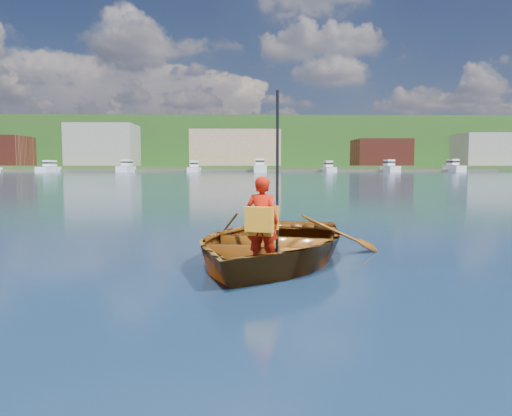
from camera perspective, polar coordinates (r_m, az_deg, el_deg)
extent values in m
plane|color=#112844|center=(7.01, 12.25, -6.31)|extent=(600.00, 600.00, 0.00)
imported|color=brown|center=(7.03, 1.63, -3.97)|extent=(3.99, 4.71, 0.83)
imported|color=red|center=(6.08, 0.71, -1.58)|extent=(0.47, 0.38, 1.12)
cube|color=orange|center=(5.96, 0.38, -1.31)|extent=(0.35, 0.20, 0.30)
cube|color=orange|center=(6.19, 1.03, -1.09)|extent=(0.35, 0.18, 0.30)
cube|color=orange|center=(6.10, 0.71, -2.88)|extent=(0.35, 0.30, 0.05)
cylinder|color=black|center=(6.15, 2.45, 3.33)|extent=(0.05, 0.05, 2.16)
cube|color=#364D21|center=(196.70, -0.74, 4.52)|extent=(400.00, 80.00, 2.00)
cube|color=#28441C|center=(246.89, -0.83, 6.86)|extent=(400.00, 100.00, 22.00)
cube|color=brown|center=(154.73, -2.39, 4.27)|extent=(160.04, 9.57, 0.80)
cube|color=gray|center=(178.54, -17.05, 6.88)|extent=(22.00, 16.00, 14.00)
cube|color=tan|center=(171.86, -2.35, 6.84)|extent=(30.00, 16.00, 12.00)
cube|color=brown|center=(177.99, 14.06, 6.15)|extent=(18.00, 16.00, 9.00)
cube|color=gray|center=(192.41, 25.70, 6.00)|extent=(26.00, 16.00, 11.00)
cube|color=white|center=(160.74, -22.63, 4.04)|extent=(3.30, 11.78, 1.78)
cube|color=white|center=(161.84, -22.50, 4.75)|extent=(2.31, 5.30, 1.80)
cube|color=black|center=(161.84, -22.50, 4.78)|extent=(2.38, 5.54, 0.50)
cube|color=white|center=(153.86, -14.62, 4.27)|extent=(3.33, 11.90, 2.00)
cube|color=white|center=(155.03, -14.53, 5.05)|extent=(2.33, 5.35, 1.80)
cube|color=black|center=(155.03, -14.53, 5.09)|extent=(2.40, 5.59, 0.50)
cube|color=white|center=(150.48, -7.07, 4.33)|extent=(3.20, 11.42, 1.63)
cube|color=white|center=(151.62, -7.04, 5.04)|extent=(2.24, 5.14, 1.80)
cube|color=black|center=(151.62, -7.04, 5.08)|extent=(2.30, 5.37, 0.50)
cube|color=white|center=(149.75, 0.44, 4.46)|extent=(3.57, 12.75, 2.28)
cube|color=white|center=(151.04, 0.43, 5.32)|extent=(2.50, 5.74, 1.80)
cube|color=black|center=(151.04, 0.43, 5.36)|extent=(2.57, 5.99, 0.50)
cube|color=white|center=(151.77, 8.32, 4.31)|extent=(2.98, 10.65, 1.63)
cube|color=white|center=(152.83, 8.26, 5.02)|extent=(2.09, 4.79, 1.80)
cube|color=black|center=(152.83, 8.26, 5.06)|extent=(2.15, 5.01, 0.50)
cube|color=white|center=(155.91, 15.07, 4.27)|extent=(3.15, 11.25, 2.01)
cube|color=white|center=(157.00, 14.97, 5.04)|extent=(2.21, 5.06, 1.80)
cube|color=black|center=(157.00, 14.97, 5.08)|extent=(2.27, 5.29, 0.50)
cube|color=white|center=(162.42, 21.69, 4.13)|extent=(2.99, 10.69, 2.16)
cube|color=white|center=(163.41, 21.56, 4.91)|extent=(2.09, 4.81, 1.80)
cube|color=black|center=(163.41, 21.56, 4.94)|extent=(2.15, 5.02, 0.50)
cylinder|color=#382314|center=(307.26, 23.35, 7.78)|extent=(0.80, 0.80, 3.48)
sphere|color=#164E19|center=(307.58, 23.37, 8.64)|extent=(6.49, 6.49, 6.49)
cylinder|color=#382314|center=(207.53, -1.60, 5.75)|extent=(0.80, 0.80, 2.54)
sphere|color=#164E19|center=(207.63, -1.60, 6.68)|extent=(4.74, 4.74, 4.74)
cylinder|color=#382314|center=(247.27, -19.77, 6.73)|extent=(0.80, 0.80, 4.11)
sphere|color=#164E19|center=(247.56, -19.81, 7.99)|extent=(7.68, 7.68, 7.68)
cylinder|color=#382314|center=(224.89, 19.34, 5.72)|extent=(0.80, 0.80, 3.73)
sphere|color=#164E19|center=(225.07, 19.37, 6.98)|extent=(6.97, 6.97, 6.97)
cylinder|color=#382314|center=(239.58, -22.73, 5.97)|extent=(0.80, 0.80, 2.45)
sphere|color=#164E19|center=(239.70, -22.75, 6.75)|extent=(4.58, 4.58, 4.58)
cylinder|color=#382314|center=(233.86, -16.45, 6.46)|extent=(0.80, 0.80, 3.63)
sphere|color=#164E19|center=(234.08, -16.48, 7.64)|extent=(6.78, 6.78, 6.78)
cylinder|color=#382314|center=(234.71, -9.58, 6.88)|extent=(0.80, 0.80, 3.59)
sphere|color=#164E19|center=(234.95, -9.59, 8.05)|extent=(6.69, 6.69, 6.69)
cylinder|color=#382314|center=(258.97, 7.69, 7.67)|extent=(0.80, 0.80, 3.05)
sphere|color=#164E19|center=(259.23, 7.70, 8.56)|extent=(5.69, 5.69, 5.69)
cylinder|color=#382314|center=(283.28, -9.45, 8.43)|extent=(0.80, 0.80, 3.70)
sphere|color=#164E19|center=(283.66, -9.46, 9.42)|extent=(6.90, 6.90, 6.90)
cylinder|color=#382314|center=(284.24, -10.06, 8.35)|extent=(0.80, 0.80, 2.95)
sphere|color=#164E19|center=(284.53, -10.07, 9.14)|extent=(5.51, 5.51, 5.51)
cylinder|color=#382314|center=(302.04, -26.00, 7.59)|extent=(0.80, 0.80, 3.86)
sphere|color=#164E19|center=(302.39, -26.04, 8.56)|extent=(7.21, 7.21, 7.21)
cylinder|color=#382314|center=(280.61, -11.99, 8.27)|extent=(0.80, 0.80, 4.02)
sphere|color=#164E19|center=(281.01, -12.01, 9.36)|extent=(7.51, 7.51, 7.51)
cylinder|color=#382314|center=(247.83, 14.24, 6.91)|extent=(0.80, 0.80, 2.88)
sphere|color=#164E19|center=(248.02, 14.26, 7.80)|extent=(5.37, 5.37, 5.37)
cylinder|color=#382314|center=(207.12, 11.04, 5.53)|extent=(0.80, 0.80, 3.58)
sphere|color=#164E19|center=(207.26, 11.06, 6.85)|extent=(6.69, 6.69, 6.69)
cylinder|color=#382314|center=(250.70, 27.14, 5.77)|extent=(0.80, 0.80, 3.53)
sphere|color=#164E19|center=(250.88, 27.17, 6.85)|extent=(6.58, 6.58, 6.58)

